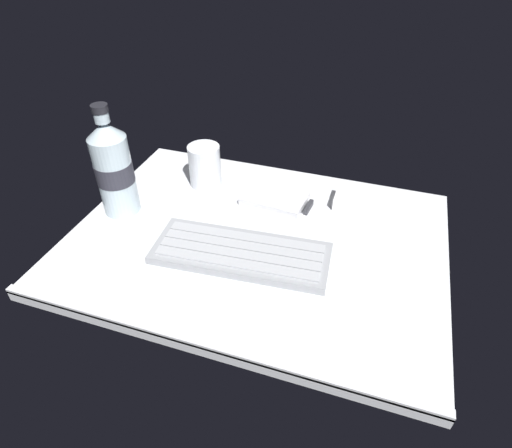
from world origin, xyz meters
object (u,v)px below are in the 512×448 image
object	(u,v)px
water_bottle	(114,168)
juice_cup	(205,167)
keyboard	(241,253)
handheld_device	(278,199)
charger_block	(353,201)

from	to	relation	value
water_bottle	juice_cup	bearing A→B (deg)	49.26
keyboard	juice_cup	world-z (taller)	juice_cup
keyboard	handheld_device	size ratio (longest dim) A/B	2.24
water_bottle	handheld_device	bearing A→B (deg)	22.63
keyboard	handheld_device	xyz separation A→B (cm)	(1.45, 16.96, -0.08)
juice_cup	charger_block	size ratio (longest dim) A/B	1.21
juice_cup	water_bottle	world-z (taller)	water_bottle
charger_block	handheld_device	bearing A→B (deg)	-166.20
keyboard	juice_cup	bearing A→B (deg)	127.58
keyboard	juice_cup	xyz separation A→B (cm)	(-14.47, 18.80, 3.10)
handheld_device	water_bottle	distance (cm)	30.72
juice_cup	water_bottle	size ratio (longest dim) A/B	0.41
handheld_device	water_bottle	world-z (taller)	water_bottle
keyboard	charger_block	xyz separation A→B (cm)	(15.42, 20.39, 0.39)
charger_block	water_bottle	bearing A→B (deg)	-160.26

